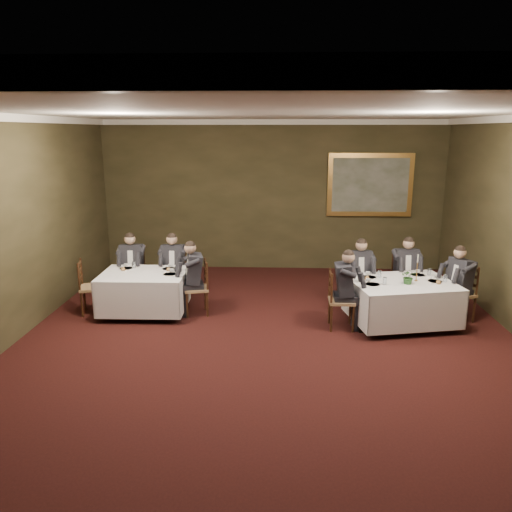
# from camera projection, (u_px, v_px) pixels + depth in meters

# --- Properties ---
(ground) EXTENTS (10.00, 10.00, 0.00)m
(ground) POSITION_uv_depth(u_px,v_px,m) (268.00, 358.00, 7.35)
(ground) COLOR black
(ground) RESTS_ON ground
(ceiling) EXTENTS (8.00, 10.00, 0.10)m
(ceiling) POSITION_uv_depth(u_px,v_px,m) (269.00, 111.00, 6.49)
(ceiling) COLOR silver
(ceiling) RESTS_ON back_wall
(back_wall) EXTENTS (8.00, 0.10, 3.50)m
(back_wall) POSITION_uv_depth(u_px,v_px,m) (272.00, 196.00, 11.76)
(back_wall) COLOR #2E2917
(back_wall) RESTS_ON ground
(front_wall) EXTENTS (8.00, 0.10, 3.50)m
(front_wall) POSITION_uv_depth(u_px,v_px,m) (246.00, 502.00, 2.07)
(front_wall) COLOR #2E2917
(front_wall) RESTS_ON ground
(crown_molding) EXTENTS (8.00, 10.00, 0.12)m
(crown_molding) POSITION_uv_depth(u_px,v_px,m) (269.00, 116.00, 6.51)
(crown_molding) COLOR white
(crown_molding) RESTS_ON back_wall
(table_main) EXTENTS (1.93, 1.61, 0.67)m
(table_main) POSITION_uv_depth(u_px,v_px,m) (401.00, 299.00, 8.52)
(table_main) COLOR black
(table_main) RESTS_ON ground
(table_second) EXTENTS (1.54, 1.18, 0.67)m
(table_second) POSITION_uv_depth(u_px,v_px,m) (144.00, 290.00, 9.03)
(table_second) COLOR black
(table_second) RESTS_ON ground
(chair_main_backleft) EXTENTS (0.49, 0.48, 1.00)m
(chair_main_backleft) POSITION_uv_depth(u_px,v_px,m) (357.00, 294.00, 9.33)
(chair_main_backleft) COLOR #96754C
(chair_main_backleft) RESTS_ON ground
(diner_main_backleft) EXTENTS (0.46, 0.53, 1.35)m
(diner_main_backleft) POSITION_uv_depth(u_px,v_px,m) (358.00, 282.00, 9.27)
(diner_main_backleft) COLOR black
(diner_main_backleft) RESTS_ON chair_main_backleft
(chair_main_backright) EXTENTS (0.47, 0.45, 1.00)m
(chair_main_backright) POSITION_uv_depth(u_px,v_px,m) (403.00, 291.00, 9.47)
(chair_main_backright) COLOR #96754C
(chair_main_backright) RESTS_ON ground
(diner_main_backright) EXTENTS (0.44, 0.51, 1.35)m
(diner_main_backright) POSITION_uv_depth(u_px,v_px,m) (404.00, 280.00, 9.41)
(diner_main_backright) COLOR black
(diner_main_backright) RESTS_ON chair_main_backright
(chair_main_endleft) EXTENTS (0.42, 0.44, 1.00)m
(chair_main_endleft) POSITION_uv_depth(u_px,v_px,m) (340.00, 312.00, 8.40)
(chair_main_endleft) COLOR #96754C
(chair_main_endleft) RESTS_ON ground
(diner_main_endleft) EXTENTS (0.48, 0.42, 1.35)m
(diner_main_endleft) POSITION_uv_depth(u_px,v_px,m) (342.00, 299.00, 8.35)
(diner_main_endleft) COLOR black
(diner_main_endleft) RESTS_ON chair_main_endleft
(chair_main_endright) EXTENTS (0.57, 0.58, 1.00)m
(chair_main_endright) POSITION_uv_depth(u_px,v_px,m) (459.00, 305.00, 8.73)
(chair_main_endright) COLOR #96754C
(chair_main_endright) RESTS_ON ground
(diner_main_endright) EXTENTS (0.61, 0.57, 1.35)m
(diner_main_endright) POSITION_uv_depth(u_px,v_px,m) (459.00, 293.00, 8.67)
(diner_main_endright) COLOR black
(diner_main_endright) RESTS_ON chair_main_endright
(chair_sec_backleft) EXTENTS (0.47, 0.45, 1.00)m
(chair_sec_backleft) POSITION_uv_depth(u_px,v_px,m) (134.00, 285.00, 9.84)
(chair_sec_backleft) COLOR #96754C
(chair_sec_backleft) RESTS_ON ground
(diner_sec_backleft) EXTENTS (0.44, 0.50, 1.35)m
(diner_sec_backleft) POSITION_uv_depth(u_px,v_px,m) (133.00, 274.00, 9.77)
(diner_sec_backleft) COLOR black
(diner_sec_backleft) RESTS_ON chair_sec_backleft
(chair_sec_backright) EXTENTS (0.44, 0.42, 1.00)m
(chair_sec_backright) POSITION_uv_depth(u_px,v_px,m) (175.00, 286.00, 9.82)
(chair_sec_backright) COLOR #96754C
(chair_sec_backright) RESTS_ON ground
(diner_sec_backright) EXTENTS (0.42, 0.48, 1.35)m
(diner_sec_backright) POSITION_uv_depth(u_px,v_px,m) (174.00, 275.00, 9.75)
(diner_sec_backright) COLOR black
(diner_sec_backright) RESTS_ON chair_sec_backright
(chair_sec_endright) EXTENTS (0.51, 0.53, 1.00)m
(chair_sec_endright) POSITION_uv_depth(u_px,v_px,m) (197.00, 299.00, 9.05)
(chair_sec_endright) COLOR #96754C
(chair_sec_endright) RESTS_ON ground
(diner_sec_endright) EXTENTS (0.56, 0.50, 1.35)m
(diner_sec_endright) POSITION_uv_depth(u_px,v_px,m) (196.00, 287.00, 8.99)
(diner_sec_endright) COLOR black
(diner_sec_endright) RESTS_ON chair_sec_endright
(chair_sec_endleft) EXTENTS (0.52, 0.53, 1.00)m
(chair_sec_endleft) POSITION_uv_depth(u_px,v_px,m) (93.00, 298.00, 9.10)
(chair_sec_endleft) COLOR #96754C
(chair_sec_endleft) RESTS_ON ground
(centerpiece) EXTENTS (0.26, 0.23, 0.27)m
(centerpiece) POSITION_uv_depth(u_px,v_px,m) (409.00, 276.00, 8.30)
(centerpiece) COLOR #2D5926
(centerpiece) RESTS_ON table_main
(candlestick) EXTENTS (0.07, 0.07, 0.48)m
(candlestick) POSITION_uv_depth(u_px,v_px,m) (417.00, 271.00, 8.46)
(candlestick) COLOR #BC8639
(candlestick) RESTS_ON table_main
(place_setting_table_main) EXTENTS (0.33, 0.31, 0.14)m
(place_setting_table_main) POSITION_uv_depth(u_px,v_px,m) (372.00, 275.00, 8.73)
(place_setting_table_main) COLOR white
(place_setting_table_main) RESTS_ON table_main
(place_setting_table_second) EXTENTS (0.33, 0.31, 0.14)m
(place_setting_table_second) POSITION_uv_depth(u_px,v_px,m) (129.00, 266.00, 9.29)
(place_setting_table_second) COLOR white
(place_setting_table_second) RESTS_ON table_second
(painting) EXTENTS (1.96, 0.09, 1.45)m
(painting) POSITION_uv_depth(u_px,v_px,m) (370.00, 185.00, 11.54)
(painting) COLOR #E5AA54
(painting) RESTS_ON back_wall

